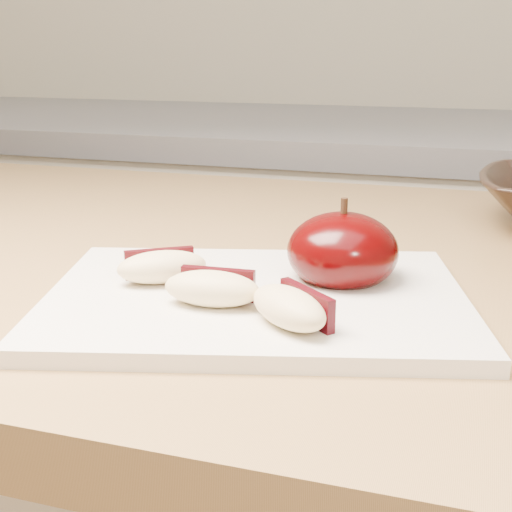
% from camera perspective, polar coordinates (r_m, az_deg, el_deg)
% --- Properties ---
extents(back_cabinet, '(2.40, 0.62, 0.94)m').
position_cam_1_polar(back_cabinet, '(1.41, 9.84, -8.79)').
color(back_cabinet, silver).
rests_on(back_cabinet, ground).
extents(cutting_board, '(0.32, 0.27, 0.01)m').
position_cam_1_polar(cutting_board, '(0.48, 0.00, -3.51)').
color(cutting_board, silver).
rests_on(cutting_board, island_counter).
extents(apple_half, '(0.08, 0.08, 0.07)m').
position_cam_1_polar(apple_half, '(0.50, 6.93, 0.38)').
color(apple_half, black).
rests_on(apple_half, cutting_board).
extents(apple_wedge_a, '(0.07, 0.06, 0.02)m').
position_cam_1_polar(apple_wedge_a, '(0.50, -7.55, -0.84)').
color(apple_wedge_a, beige).
rests_on(apple_wedge_a, cutting_board).
extents(apple_wedge_b, '(0.06, 0.03, 0.02)m').
position_cam_1_polar(apple_wedge_b, '(0.45, -3.49, -2.57)').
color(apple_wedge_b, beige).
rests_on(apple_wedge_b, cutting_board).
extents(apple_wedge_c, '(0.07, 0.06, 0.02)m').
position_cam_1_polar(apple_wedge_c, '(0.42, 2.79, -4.11)').
color(apple_wedge_c, beige).
rests_on(apple_wedge_c, cutting_board).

